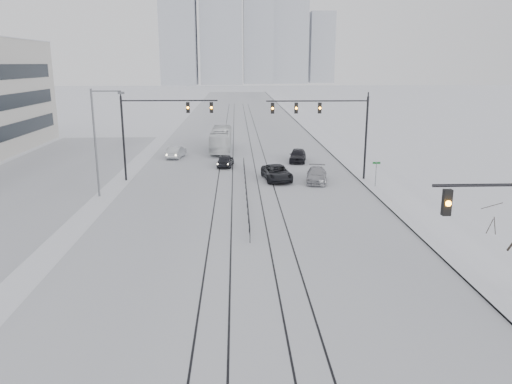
# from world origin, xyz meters

# --- Properties ---
(road) EXTENTS (22.00, 260.00, 0.02)m
(road) POSITION_xyz_m (0.00, 60.00, 0.01)
(road) COLOR silver
(road) RESTS_ON ground
(sidewalk_east) EXTENTS (5.00, 260.00, 0.16)m
(sidewalk_east) POSITION_xyz_m (13.50, 60.00, 0.08)
(sidewalk_east) COLOR white
(sidewalk_east) RESTS_ON ground
(curb) EXTENTS (0.10, 260.00, 0.12)m
(curb) POSITION_xyz_m (11.05, 60.00, 0.06)
(curb) COLOR gray
(curb) RESTS_ON ground
(parking_strip) EXTENTS (14.00, 60.00, 0.03)m
(parking_strip) POSITION_xyz_m (-20.00, 35.00, 0.01)
(parking_strip) COLOR silver
(parking_strip) RESTS_ON ground
(tram_rails) EXTENTS (5.30, 180.00, 0.01)m
(tram_rails) POSITION_xyz_m (-0.00, 40.00, 0.02)
(tram_rails) COLOR black
(tram_rails) RESTS_ON ground
(skyline) EXTENTS (96.00, 48.00, 72.00)m
(skyline) POSITION_xyz_m (5.02, 273.63, 30.65)
(skyline) COLOR #9BA0AA
(skyline) RESTS_ON ground
(traffic_mast_ne) EXTENTS (9.60, 0.37, 8.00)m
(traffic_mast_ne) POSITION_xyz_m (8.15, 34.99, 5.76)
(traffic_mast_ne) COLOR black
(traffic_mast_ne) RESTS_ON ground
(traffic_mast_nw) EXTENTS (9.10, 0.37, 8.00)m
(traffic_mast_nw) POSITION_xyz_m (-8.52, 36.00, 5.57)
(traffic_mast_nw) COLOR black
(traffic_mast_nw) RESTS_ON ground
(street_light_west) EXTENTS (2.73, 0.25, 9.00)m
(street_light_west) POSITION_xyz_m (-12.20, 30.00, 5.21)
(street_light_west) COLOR #595B60
(street_light_west) RESTS_ON ground
(median_fence) EXTENTS (0.06, 24.00, 1.00)m
(median_fence) POSITION_xyz_m (0.00, 30.00, 0.53)
(median_fence) COLOR black
(median_fence) RESTS_ON ground
(street_sign) EXTENTS (0.70, 0.06, 2.40)m
(street_sign) POSITION_xyz_m (11.80, 32.00, 1.61)
(street_sign) COLOR #595B60
(street_sign) RESTS_ON ground
(sedan_sb_inner) EXTENTS (2.02, 4.10, 1.34)m
(sedan_sb_inner) POSITION_xyz_m (-2.00, 42.19, 0.67)
(sedan_sb_inner) COLOR black
(sedan_sb_inner) RESTS_ON ground
(sedan_sb_outer) EXTENTS (2.18, 4.41, 1.39)m
(sedan_sb_outer) POSITION_xyz_m (-7.98, 47.70, 0.70)
(sedan_sb_outer) COLOR #B1B5B9
(sedan_sb_outer) RESTS_ON ground
(sedan_nb_front) EXTENTS (3.01, 5.44, 1.44)m
(sedan_nb_front) POSITION_xyz_m (3.09, 35.35, 0.72)
(sedan_nb_front) COLOR black
(sedan_nb_front) RESTS_ON ground
(sedan_nb_right) EXTENTS (2.63, 4.88, 1.34)m
(sedan_nb_right) POSITION_xyz_m (6.81, 34.44, 0.67)
(sedan_nb_right) COLOR #96989D
(sedan_nb_right) RESTS_ON ground
(sedan_nb_far) EXTENTS (2.53, 4.67, 1.51)m
(sedan_nb_far) POSITION_xyz_m (6.24, 44.56, 0.75)
(sedan_nb_far) COLOR black
(sedan_nb_far) RESTS_ON ground
(box_truck) EXTENTS (2.61, 10.55, 2.93)m
(box_truck) POSITION_xyz_m (-2.75, 52.30, 1.46)
(box_truck) COLOR white
(box_truck) RESTS_ON ground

